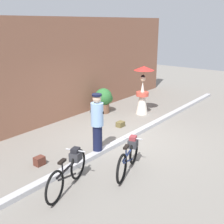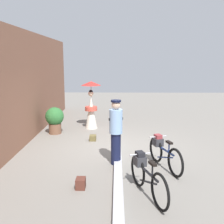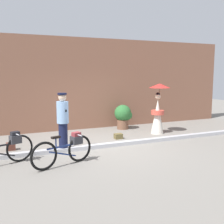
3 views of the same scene
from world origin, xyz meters
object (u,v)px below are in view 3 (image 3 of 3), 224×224
at_px(bicycle_far_side, 3,148).
at_px(person_with_parasol, 158,109).
at_px(backpack_spare, 11,146).
at_px(backpack_on_pavement, 118,136).
at_px(potted_plant_by_door, 123,115).
at_px(bicycle_near_officer, 66,149).
at_px(person_officer, 63,120).

bearing_deg(bicycle_far_side, person_with_parasol, 16.39).
bearing_deg(backpack_spare, backpack_on_pavement, 0.75).
bearing_deg(person_with_parasol, potted_plant_by_door, 123.09).
height_order(bicycle_near_officer, person_with_parasol, person_with_parasol).
height_order(bicycle_near_officer, bicycle_far_side, bicycle_far_side).
relative_size(bicycle_near_officer, person_officer, 0.96).
xyz_separation_m(person_with_parasol, backpack_on_pavement, (-1.74, -0.22, -0.85)).
bearing_deg(backpack_on_pavement, bicycle_near_officer, -139.62).
bearing_deg(bicycle_near_officer, bicycle_far_side, 157.37).
distance_m(bicycle_far_side, person_officer, 1.84).
height_order(bicycle_far_side, person_with_parasol, person_with_parasol).
bearing_deg(bicycle_near_officer, person_with_parasol, 28.47).
relative_size(potted_plant_by_door, backpack_spare, 3.95).
distance_m(bicycle_near_officer, potted_plant_by_door, 4.79).
xyz_separation_m(potted_plant_by_door, backpack_on_pavement, (-0.91, -1.50, -0.47)).
height_order(bicycle_near_officer, potted_plant_by_door, potted_plant_by_door).
bearing_deg(backpack_spare, person_officer, -27.81).
height_order(bicycle_far_side, potted_plant_by_door, potted_plant_by_door).
distance_m(person_officer, backpack_on_pavement, 2.42).
height_order(person_with_parasol, potted_plant_by_door, person_with_parasol).
bearing_deg(bicycle_near_officer, potted_plant_by_door, 47.00).
height_order(potted_plant_by_door, backpack_on_pavement, potted_plant_by_door).
bearing_deg(potted_plant_by_door, bicycle_far_side, -148.25).
bearing_deg(potted_plant_by_door, backpack_spare, -160.90).
bearing_deg(backpack_on_pavement, backpack_spare, -179.25).
xyz_separation_m(backpack_on_pavement, backpack_spare, (-3.55, -0.05, 0.02)).
bearing_deg(person_with_parasol, bicycle_far_side, -163.61).
bearing_deg(bicycle_near_officer, backpack_on_pavement, 40.38).
bearing_deg(person_officer, bicycle_near_officer, -100.60).
xyz_separation_m(bicycle_far_side, backpack_on_pavement, (3.79, 1.41, -0.34)).
bearing_deg(person_with_parasol, person_officer, -165.41).
xyz_separation_m(bicycle_far_side, person_officer, (1.66, 0.62, 0.49)).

